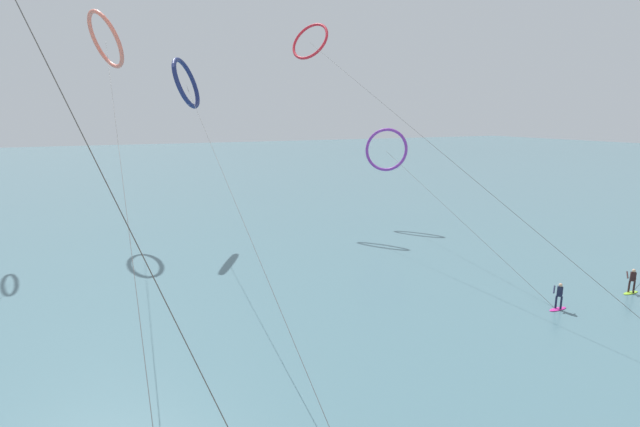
# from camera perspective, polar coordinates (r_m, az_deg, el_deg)

# --- Properties ---
(sea_water) EXTENTS (400.00, 200.00, 0.08)m
(sea_water) POSITION_cam_1_polar(r_m,az_deg,el_deg) (106.78, -19.74, 5.05)
(sea_water) COLOR #476B75
(sea_water) RESTS_ON ground
(surfer_lime) EXTENTS (1.40, 0.73, 1.70)m
(surfer_lime) POSITION_cam_1_polar(r_m,az_deg,el_deg) (37.44, 34.21, -7.10)
(surfer_lime) COLOR #8CC62D
(surfer_lime) RESTS_ON ground
(surfer_magenta) EXTENTS (1.40, 0.72, 1.70)m
(surfer_magenta) POSITION_cam_1_polar(r_m,az_deg,el_deg) (32.13, 27.51, -9.28)
(surfer_magenta) COLOR #CC288E
(surfer_magenta) RESTS_ON ground
(kite_coral) EXTENTS (4.16, 45.73, 21.49)m
(kite_coral) POSITION_cam_1_polar(r_m,az_deg,el_deg) (51.15, -25.05, 18.93)
(kite_coral) COLOR #EA7260
(kite_coral) RESTS_ON ground
(kite_crimson) EXTENTS (4.33, 43.15, 21.63)m
(kite_crimson) POSITION_cam_1_polar(r_m,az_deg,el_deg) (52.72, -1.20, 20.54)
(kite_crimson) COLOR red
(kite_crimson) RESTS_ON ground
(kite_navy) EXTENTS (3.95, 38.74, 17.05)m
(kite_navy) POSITION_cam_1_polar(r_m,az_deg,el_deg) (46.00, -16.25, 15.22)
(kite_navy) COLOR navy
(kite_navy) RESTS_ON ground
(kite_violet) EXTENTS (4.93, 26.23, 10.49)m
(kite_violet) POSITION_cam_1_polar(r_m,az_deg,el_deg) (50.19, 8.23, 7.83)
(kite_violet) COLOR purple
(kite_violet) RESTS_ON ground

